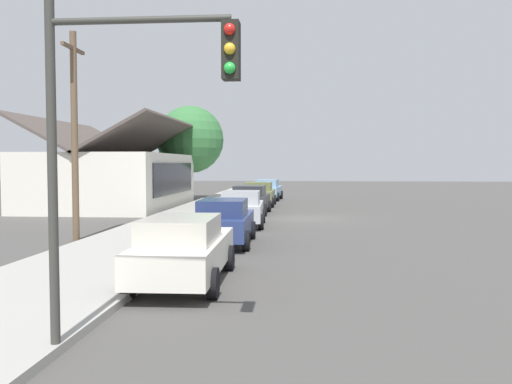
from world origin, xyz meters
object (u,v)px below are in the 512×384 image
(car_ivory, at_px, (184,249))
(car_skyblue, at_px, (268,190))
(car_navy, at_px, (224,221))
(car_silver, at_px, (242,208))
(fire_hydrant_red, at_px, (213,213))
(traffic_light_main, at_px, (123,114))
(utility_pole_wooden, at_px, (75,132))
(car_charcoal, at_px, (250,199))
(car_olive, at_px, (259,194))
(shade_tree, at_px, (190,140))

(car_ivory, height_order, car_skyblue, same)
(car_ivory, xyz_separation_m, car_navy, (6.11, -0.06, -0.00))
(car_skyblue, bearing_deg, car_navy, -176.83)
(car_silver, bearing_deg, fire_hydrant_red, 51.76)
(car_navy, relative_size, traffic_light_main, 0.87)
(fire_hydrant_red, bearing_deg, utility_pole_wooden, 146.53)
(car_charcoal, distance_m, car_olive, 5.78)
(shade_tree, xyz_separation_m, utility_pole_wooden, (-22.29, -0.42, -0.70))
(car_charcoal, xyz_separation_m, shade_tree, (11.34, 5.73, 3.81))
(car_navy, bearing_deg, car_charcoal, -0.30)
(car_navy, xyz_separation_m, car_silver, (5.57, 0.02, 0.00))
(car_navy, height_order, car_silver, same)
(shade_tree, xyz_separation_m, fire_hydrant_red, (-16.24, -4.42, -4.13))
(car_olive, relative_size, fire_hydrant_red, 6.28)
(car_olive, distance_m, traffic_light_main, 28.35)
(car_skyblue, relative_size, utility_pole_wooden, 0.61)
(car_ivory, xyz_separation_m, car_skyblue, (29.28, -0.08, -0.00))
(car_olive, distance_m, fire_hydrant_red, 10.76)
(car_navy, distance_m, car_olive, 17.31)
(shade_tree, height_order, traffic_light_main, shade_tree)
(car_skyblue, bearing_deg, utility_pole_wooden, 169.46)
(car_olive, relative_size, shade_tree, 0.62)
(car_olive, bearing_deg, fire_hydrant_red, 172.83)
(car_navy, height_order, shade_tree, shade_tree)
(traffic_light_main, height_order, fire_hydrant_red, traffic_light_main)
(car_silver, relative_size, car_olive, 0.99)
(car_navy, bearing_deg, car_olive, -0.70)
(shade_tree, bearing_deg, fire_hydrant_red, -164.76)
(car_charcoal, height_order, shade_tree, shade_tree)
(car_charcoal, xyz_separation_m, traffic_light_main, (-22.44, -0.36, 2.68))
(shade_tree, bearing_deg, car_ivory, -168.54)
(car_silver, xyz_separation_m, car_olive, (11.75, 0.17, 0.00))
(car_olive, xyz_separation_m, fire_hydrant_red, (-10.68, 1.32, -0.32))
(car_silver, bearing_deg, shade_tree, 16.27)
(car_olive, bearing_deg, shade_tree, 45.80)
(car_skyblue, xyz_separation_m, fire_hydrant_red, (-16.54, 1.53, -0.32))
(car_olive, bearing_deg, traffic_light_main, -179.44)
(car_skyblue, bearing_deg, traffic_light_main, -176.57)
(car_charcoal, distance_m, traffic_light_main, 22.61)
(car_charcoal, distance_m, utility_pole_wooden, 12.56)
(car_skyblue, relative_size, shade_tree, 0.63)
(shade_tree, relative_size, fire_hydrant_red, 10.16)
(car_navy, height_order, car_charcoal, same)
(shade_tree, xyz_separation_m, traffic_light_main, (-33.78, -6.08, -1.14))
(car_charcoal, bearing_deg, car_olive, 1.37)
(car_skyblue, bearing_deg, car_charcoal, -177.91)
(car_olive, height_order, car_skyblue, same)
(car_navy, xyz_separation_m, car_olive, (17.31, 0.19, 0.00))
(car_charcoal, bearing_deg, shade_tree, 28.33)
(car_olive, bearing_deg, car_charcoal, 179.70)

